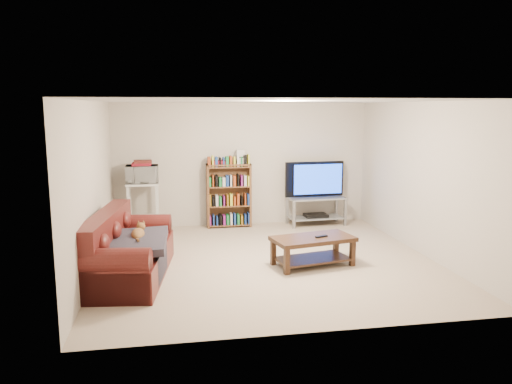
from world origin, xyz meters
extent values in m
plane|color=#C8B094|center=(0.00, 0.00, 0.00)|extent=(5.00, 5.00, 0.00)
plane|color=white|center=(0.00, 0.00, 2.40)|extent=(5.00, 5.00, 0.00)
plane|color=beige|center=(0.00, 2.50, 1.20)|extent=(5.00, 0.00, 5.00)
plane|color=beige|center=(0.00, -2.50, 1.20)|extent=(5.00, 0.00, 5.00)
plane|color=beige|center=(-2.50, 0.00, 1.20)|extent=(0.00, 5.00, 5.00)
plane|color=beige|center=(2.50, 0.00, 1.20)|extent=(0.00, 5.00, 5.00)
cube|color=#501714|center=(-1.98, -0.40, 0.20)|extent=(1.17, 2.21, 0.40)
cube|color=#501714|center=(-2.31, -0.35, 0.46)|extent=(0.53, 2.12, 0.88)
cube|color=#501714|center=(-2.11, -1.32, 0.26)|extent=(0.89, 0.35, 0.52)
cube|color=#501714|center=(-1.86, 0.53, 0.26)|extent=(0.89, 0.35, 0.52)
cube|color=#312D39|center=(-1.90, -0.55, 0.53)|extent=(0.87, 1.10, 0.18)
cube|color=#392114|center=(0.62, -0.33, 0.40)|extent=(1.28, 0.82, 0.06)
cube|color=#392114|center=(0.62, -0.33, 0.10)|extent=(1.15, 0.74, 0.03)
cube|color=#392114|center=(0.15, -0.67, 0.19)|extent=(0.08, 0.08, 0.37)
cube|color=#392114|center=(1.19, -0.46, 0.19)|extent=(0.08, 0.08, 0.37)
cube|color=#392114|center=(0.05, -0.21, 0.19)|extent=(0.08, 0.08, 0.37)
cube|color=#392114|center=(1.10, 0.01, 0.19)|extent=(0.08, 0.08, 0.37)
cube|color=black|center=(0.74, -0.36, 0.44)|extent=(0.20, 0.12, 0.02)
cube|color=#999EA3|center=(1.42, 2.16, 0.54)|extent=(1.15, 0.57, 0.03)
cube|color=#999EA3|center=(1.42, 2.16, 0.15)|extent=(1.09, 0.54, 0.02)
cube|color=gray|center=(0.90, 1.91, 0.28)|extent=(0.05, 0.05, 0.56)
cube|color=gray|center=(1.96, 1.97, 0.28)|extent=(0.05, 0.05, 0.56)
cube|color=gray|center=(0.87, 2.35, 0.28)|extent=(0.05, 0.05, 0.56)
cube|color=gray|center=(1.93, 2.41, 0.28)|extent=(0.05, 0.05, 0.56)
imported|color=black|center=(1.42, 2.16, 0.91)|extent=(1.21, 0.23, 0.69)
cube|color=black|center=(1.42, 2.16, 0.19)|extent=(0.47, 0.34, 0.06)
cube|color=brown|center=(-0.71, 2.29, 0.62)|extent=(0.04, 0.27, 1.24)
cube|color=brown|center=(0.10, 2.29, 0.62)|extent=(0.04, 0.27, 1.24)
cube|color=brown|center=(-0.30, 2.29, 1.22)|extent=(0.86, 0.27, 0.03)
cube|color=maroon|center=(-0.49, 2.29, 1.27)|extent=(0.25, 0.19, 0.07)
cube|color=silver|center=(-1.92, 2.10, 0.92)|extent=(0.59, 0.43, 0.04)
cube|color=silver|center=(-1.92, 2.10, 0.30)|extent=(0.53, 0.39, 0.03)
cube|color=silver|center=(-2.18, 1.92, 0.45)|extent=(0.05, 0.05, 0.90)
cube|color=silver|center=(-1.67, 1.93, 0.45)|extent=(0.05, 0.05, 0.90)
cube|color=silver|center=(-2.18, 2.27, 0.45)|extent=(0.05, 0.05, 0.90)
cube|color=silver|center=(-1.67, 2.28, 0.45)|extent=(0.05, 0.05, 0.90)
imported|color=silver|center=(-1.92, 2.10, 1.10)|extent=(0.58, 0.40, 0.32)
cube|color=maroon|center=(-1.92, 2.10, 1.29)|extent=(0.34, 0.30, 0.05)
camera|label=1|loc=(-1.43, -7.19, 2.31)|focal=35.00mm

